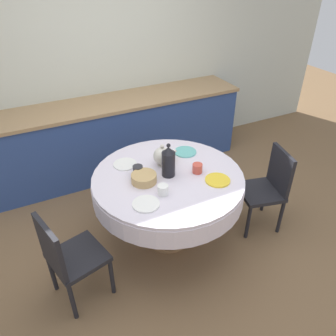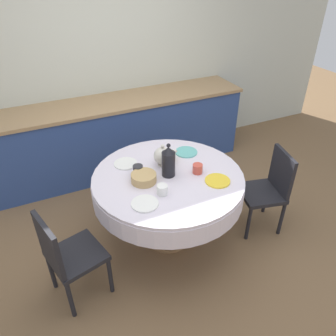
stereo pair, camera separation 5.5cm
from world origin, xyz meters
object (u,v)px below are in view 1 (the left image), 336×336
chair_left (268,186)px  teapot (162,156)px  chair_right (68,256)px  coffee_carafe (168,162)px

chair_left → teapot: teapot is taller
chair_right → coffee_carafe: size_ratio=2.70×
chair_right → coffee_carafe: 1.12m
chair_left → teapot: size_ratio=3.75×
chair_left → chair_right: (-1.98, -0.03, 0.00)m
chair_left → coffee_carafe: 1.10m
chair_right → teapot: size_ratio=3.75×
teapot → chair_right: bearing=-156.5°
teapot → coffee_carafe: bearing=-98.3°
chair_left → chair_right: bearing=104.1°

